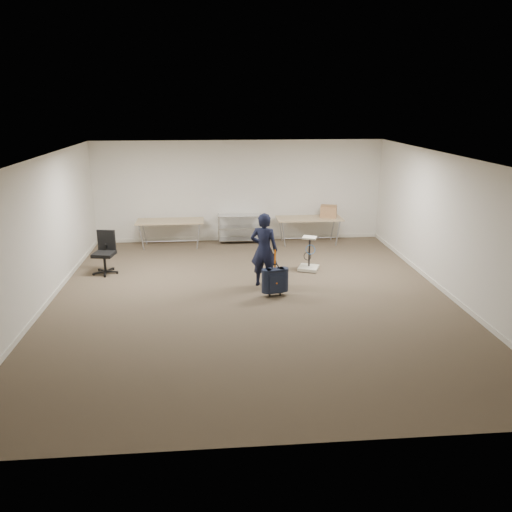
{
  "coord_description": "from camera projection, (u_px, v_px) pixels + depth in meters",
  "views": [
    {
      "loc": [
        -0.72,
        -9.31,
        3.79
      ],
      "look_at": [
        0.11,
        0.3,
        0.8
      ],
      "focal_mm": 35.0,
      "sensor_mm": 36.0,
      "label": 1
    }
  ],
  "objects": [
    {
      "name": "folding_table_right",
      "position": [
        309.0,
        220.0,
        13.75
      ],
      "size": [
        1.8,
        0.75,
        0.73
      ],
      "color": "tan",
      "rests_on": "ground"
    },
    {
      "name": "ground",
      "position": [
        252.0,
        298.0,
        10.04
      ],
      "size": [
        9.0,
        9.0,
        0.0
      ],
      "primitive_type": "plane",
      "color": "#4A3D2D",
      "rests_on": "ground"
    },
    {
      "name": "equipment_cart",
      "position": [
        309.0,
        261.0,
        11.67
      ],
      "size": [
        0.57,
        0.57,
        0.81
      ],
      "color": "beige",
      "rests_on": "ground"
    },
    {
      "name": "folding_table_left",
      "position": [
        170.0,
        222.0,
        13.44
      ],
      "size": [
        1.8,
        0.75,
        0.73
      ],
      "color": "tan",
      "rests_on": "ground"
    },
    {
      "name": "room_shell",
      "position": [
        247.0,
        274.0,
        11.34
      ],
      "size": [
        8.0,
        9.0,
        9.0
      ],
      "color": "silver",
      "rests_on": "ground"
    },
    {
      "name": "cardboard_box",
      "position": [
        329.0,
        211.0,
        13.78
      ],
      "size": [
        0.51,
        0.44,
        0.32
      ],
      "primitive_type": "cube",
      "rotation": [
        0.0,
        0.0,
        -0.31
      ],
      "color": "#8A5B40",
      "rests_on": "folding_table_right"
    },
    {
      "name": "person",
      "position": [
        264.0,
        250.0,
        10.52
      ],
      "size": [
        0.67,
        0.55,
        1.6
      ],
      "primitive_type": "imported",
      "rotation": [
        0.0,
        0.0,
        2.81
      ],
      "color": "black",
      "rests_on": "ground"
    },
    {
      "name": "wire_shelf",
      "position": [
        240.0,
        227.0,
        13.91
      ],
      "size": [
        1.22,
        0.47,
        0.8
      ],
      "color": "silver",
      "rests_on": "ground"
    },
    {
      "name": "suitcase",
      "position": [
        275.0,
        280.0,
        10.08
      ],
      "size": [
        0.39,
        0.27,
        0.98
      ],
      "color": "#161832",
      "rests_on": "ground"
    },
    {
      "name": "office_chair",
      "position": [
        105.0,
        261.0,
        11.46
      ],
      "size": [
        0.59,
        0.59,
        0.98
      ],
      "color": "black",
      "rests_on": "ground"
    }
  ]
}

